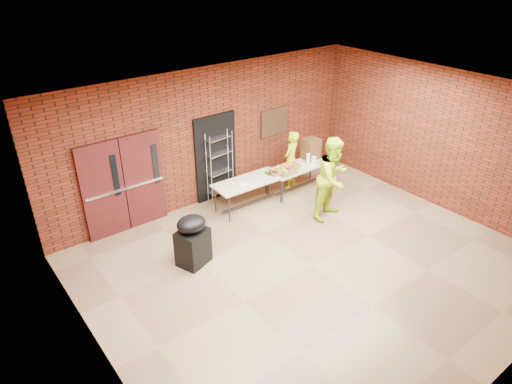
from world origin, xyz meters
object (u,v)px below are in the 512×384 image
at_px(wire_rack, 220,167).
at_px(volunteer_man, 333,178).
at_px(covered_grill, 193,240).
at_px(volunteer_woman, 291,160).
at_px(coffee_dispenser, 311,149).
at_px(table_left, 249,183).
at_px(table_right, 298,168).

distance_m(wire_rack, volunteer_man, 2.68).
relative_size(covered_grill, volunteer_woman, 0.70).
bearing_deg(volunteer_man, volunteer_woman, 71.74).
distance_m(coffee_dispenser, volunteer_man, 1.74).
xyz_separation_m(coffee_dispenser, volunteer_woman, (-0.61, 0.07, -0.18)).
bearing_deg(table_left, table_right, -0.99).
bearing_deg(table_right, wire_rack, 154.54).
xyz_separation_m(wire_rack, coffee_dispenser, (2.34, -0.65, 0.07)).
distance_m(covered_grill, volunteer_woman, 3.81).
xyz_separation_m(table_left, volunteer_woman, (1.45, 0.17, 0.12)).
height_order(table_left, volunteer_man, volunteer_man).
relative_size(table_right, covered_grill, 1.55).
xyz_separation_m(covered_grill, volunteer_man, (3.40, -0.37, 0.42)).
bearing_deg(coffee_dispenser, table_right, -164.06).
distance_m(wire_rack, volunteer_woman, 1.83).
distance_m(table_right, volunteer_woman, 0.28).
bearing_deg(volunteer_woman, covered_grill, -4.31).
bearing_deg(covered_grill, table_right, -3.71).
xyz_separation_m(wire_rack, volunteer_man, (1.53, -2.20, 0.09)).
xyz_separation_m(table_left, coffee_dispenser, (2.06, 0.10, 0.29)).
height_order(table_left, volunteer_woman, volunteer_woman).
height_order(coffee_dispenser, volunteer_woman, volunteer_woman).
bearing_deg(volunteer_man, coffee_dispenser, 51.21).
distance_m(table_left, coffee_dispenser, 2.08).
bearing_deg(table_left, volunteer_woman, 8.28).
relative_size(table_left, volunteer_woman, 1.13).
bearing_deg(wire_rack, volunteer_woman, -25.39).
relative_size(table_left, table_right, 1.05).
xyz_separation_m(table_left, covered_grill, (-2.15, -1.07, -0.11)).
bearing_deg(wire_rack, covered_grill, -142.53).
relative_size(table_left, coffee_dispenser, 3.24).
bearing_deg(volunteer_woman, table_right, 72.65).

